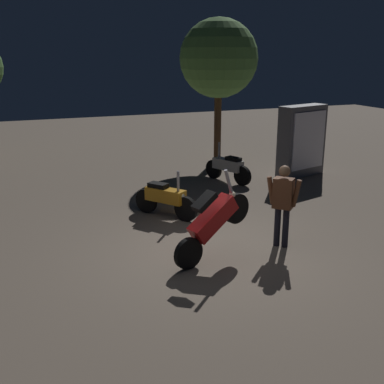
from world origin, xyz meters
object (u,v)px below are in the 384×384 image
Objects in this scene: motorcycle_white_parked_right at (228,167)px; person_rider_beside at (283,199)px; motorcycle_orange_parked_left at (165,198)px; kiosk_billboard at (302,141)px; motorcycle_red_foreground at (213,221)px.

person_rider_beside is at bearing 143.93° from motorcycle_white_parked_right.
kiosk_billboard is at bearing 77.02° from motorcycle_orange_parked_left.
kiosk_billboard is at bearing -115.02° from motorcycle_white_parked_right.
person_rider_beside is at bearing 37.22° from kiosk_billboard.
person_rider_beside is (1.48, 0.11, 0.20)m from motorcycle_red_foreground.
motorcycle_orange_parked_left is at bearing -101.05° from person_rider_beside.
motorcycle_orange_parked_left is 0.88× the size of person_rider_beside.
motorcycle_white_parked_right is 4.76m from person_rider_beside.
motorcycle_red_foreground is 1.04× the size of motorcycle_white_parked_right.
motorcycle_orange_parked_left is 2.91m from person_rider_beside.
motorcycle_orange_parked_left is at bearing 73.64° from motorcycle_red_foreground.
motorcycle_red_foreground is 1.02× the size of person_rider_beside.
kiosk_billboard reaches higher than person_rider_beside.
person_rider_beside reaches higher than motorcycle_white_parked_right.
kiosk_billboard is at bearing 25.79° from motorcycle_red_foreground.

